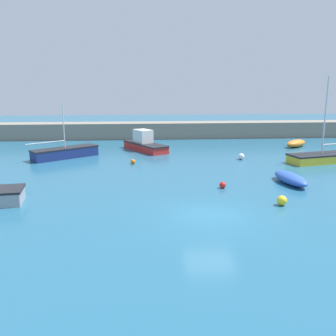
# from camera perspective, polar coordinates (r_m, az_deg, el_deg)

# --- Properties ---
(ground_plane) EXTENTS (120.00, 120.00, 0.20)m
(ground_plane) POSITION_cam_1_polar(r_m,az_deg,el_deg) (18.44, 6.42, -7.43)
(ground_plane) COLOR #235B7A
(harbor_breakwater) EXTENTS (48.61, 2.72, 1.81)m
(harbor_breakwater) POSITION_cam_1_polar(r_m,az_deg,el_deg) (44.11, 0.11, 5.81)
(harbor_breakwater) COLOR gray
(harbor_breakwater) RESTS_ON ground_plane
(rowboat_white_midwater) EXTENTS (3.03, 2.75, 0.73)m
(rowboat_white_midwater) POSITION_cam_1_polar(r_m,az_deg,el_deg) (39.82, 18.92, 3.58)
(rowboat_white_midwater) COLOR orange
(rowboat_white_midwater) RESTS_ON ground_plane
(open_tender_yellow) EXTENTS (1.67, 3.65, 0.68)m
(open_tender_yellow) POSITION_cam_1_polar(r_m,az_deg,el_deg) (25.07, 18.17, -1.51)
(open_tender_yellow) COLOR #2D56B7
(open_tender_yellow) RESTS_ON ground_plane
(sailboat_tall_mast) EXTENTS (5.88, 3.14, 6.79)m
(sailboat_tall_mast) POSITION_cam_1_polar(r_m,az_deg,el_deg) (32.65, 22.34, 1.50)
(sailboat_tall_mast) COLOR yellow
(sailboat_tall_mast) RESTS_ON ground_plane
(sailboat_twin_hulled) EXTENTS (5.49, 4.65, 4.44)m
(sailboat_twin_hulled) POSITION_cam_1_polar(r_m,az_deg,el_deg) (33.22, -15.39, 2.28)
(sailboat_twin_hulled) COLOR navy
(sailboat_twin_hulled) RESTS_ON ground_plane
(cabin_cruiser_white) EXTENTS (4.32, 5.70, 1.96)m
(cabin_cruiser_white) POSITION_cam_1_polar(r_m,az_deg,el_deg) (35.72, -3.58, 3.72)
(cabin_cruiser_white) COLOR red
(cabin_cruiser_white) RESTS_ON ground_plane
(mooring_buoy_yellow) EXTENTS (0.52, 0.52, 0.52)m
(mooring_buoy_yellow) POSITION_cam_1_polar(r_m,az_deg,el_deg) (20.52, 16.96, -4.76)
(mooring_buoy_yellow) COLOR yellow
(mooring_buoy_yellow) RESTS_ON ground_plane
(mooring_buoy_white) EXTENTS (0.53, 0.53, 0.53)m
(mooring_buoy_white) POSITION_cam_1_polar(r_m,az_deg,el_deg) (31.98, 11.09, 1.74)
(mooring_buoy_white) COLOR white
(mooring_buoy_white) RESTS_ON ground_plane
(mooring_buoy_red) EXTENTS (0.40, 0.40, 0.40)m
(mooring_buoy_red) POSITION_cam_1_polar(r_m,az_deg,el_deg) (23.06, 8.33, -2.57)
(mooring_buoy_red) COLOR red
(mooring_buoy_red) RESTS_ON ground_plane
(mooring_buoy_orange) EXTENTS (0.38, 0.38, 0.38)m
(mooring_buoy_orange) POSITION_cam_1_polar(r_m,az_deg,el_deg) (29.81, -5.36, 0.99)
(mooring_buoy_orange) COLOR orange
(mooring_buoy_orange) RESTS_ON ground_plane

